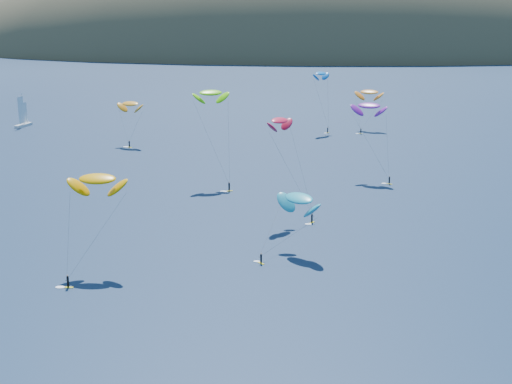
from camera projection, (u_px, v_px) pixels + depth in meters
The scene contains 10 objects.
island at pixel (331, 62), 590.79m from camera, with size 730.00×300.00×210.00m.
sailboat at pixel (23, 124), 236.88m from camera, with size 9.33×7.99×11.28m.
kitesurfer_1 at pixel (130, 104), 205.28m from camera, with size 9.11×8.57×14.22m.
kitesurfer_2 at pixel (97, 179), 111.13m from camera, with size 9.05×12.26×16.71m.
kitesurfer_3 at pixel (211, 93), 162.32m from camera, with size 10.31×13.63×22.80m.
kitesurfer_4 at pixel (321, 74), 224.95m from camera, with size 7.03×8.40×20.28m.
kitesurfer_5 at pixel (299, 198), 118.88m from camera, with size 11.25×12.27×11.73m.
kitesurfer_6 at pixel (369, 106), 167.11m from camera, with size 9.92×11.40×19.31m.
kitesurfer_9 at pixel (280, 121), 135.83m from camera, with size 10.26×9.12×20.75m.
kitesurfer_11 at pixel (369, 92), 229.86m from camera, with size 9.90×13.43×14.51m.
Camera 1 is at (15.83, -38.64, 41.60)m, focal length 50.00 mm.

